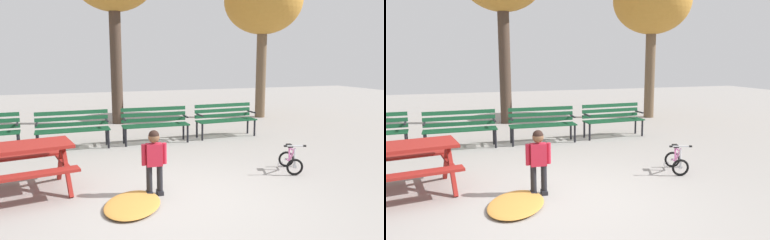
# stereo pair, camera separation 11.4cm
# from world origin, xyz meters

# --- Properties ---
(ground) EXTENTS (36.00, 36.00, 0.00)m
(ground) POSITION_xyz_m (0.00, 0.00, 0.00)
(ground) COLOR gray
(picnic_table) EXTENTS (2.02, 1.65, 0.79)m
(picnic_table) POSITION_xyz_m (-2.32, 1.03, 0.59)
(picnic_table) COLOR maroon
(picnic_table) RESTS_ON ground
(park_bench_left) EXTENTS (1.61, 0.49, 0.85)m
(park_bench_left) POSITION_xyz_m (-1.35, 3.84, 0.51)
(park_bench_left) COLOR #144728
(park_bench_left) RESTS_ON ground
(park_bench_right) EXTENTS (1.61, 0.49, 0.85)m
(park_bench_right) POSITION_xyz_m (0.56, 3.85, 0.51)
(park_bench_right) COLOR #144728
(park_bench_right) RESTS_ON ground
(park_bench_far_right) EXTENTS (1.62, 0.53, 0.85)m
(park_bench_far_right) POSITION_xyz_m (2.45, 3.95, 0.51)
(park_bench_far_right) COLOR #144728
(park_bench_far_right) RESTS_ON ground
(child_standing) EXTENTS (0.38, 0.17, 0.99)m
(child_standing) POSITION_xyz_m (-0.27, 0.41, 0.58)
(child_standing) COLOR black
(child_standing) RESTS_ON ground
(kids_bicycle) EXTENTS (0.49, 0.62, 0.54)m
(kids_bicycle) POSITION_xyz_m (2.34, 0.78, 0.20)
(kids_bicycle) COLOR black
(kids_bicycle) RESTS_ON ground
(leaf_pile) EXTENTS (1.12, 1.29, 0.07)m
(leaf_pile) POSITION_xyz_m (-0.67, 0.07, 0.04)
(leaf_pile) COLOR #C68438
(leaf_pile) RESTS_ON ground
(tree_center) EXTENTS (2.60, 2.60, 5.02)m
(tree_center) POSITION_xyz_m (4.94, 6.53, 3.87)
(tree_center) COLOR brown
(tree_center) RESTS_ON ground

